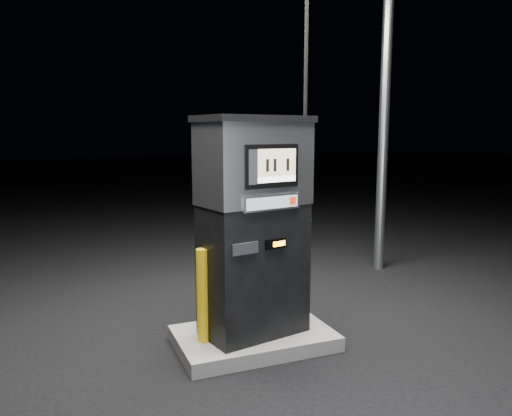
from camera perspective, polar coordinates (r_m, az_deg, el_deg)
name	(u,v)px	position (r m, az deg, el deg)	size (l,w,h in m)	color
ground	(254,345)	(5.43, -0.26, -15.38)	(80.00, 80.00, 0.00)	black
pump_island	(254,338)	(5.40, -0.26, -14.65)	(1.60, 1.00, 0.15)	slate
fuel_dispenser	(254,225)	(5.03, -0.23, -1.90)	(1.28, 0.87, 4.61)	black
bollard_left	(203,295)	(5.02, -6.09, -9.90)	(0.13, 0.13, 0.94)	yellow
bollard_right	(293,277)	(5.59, 4.29, -7.88)	(0.13, 0.13, 0.95)	yellow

